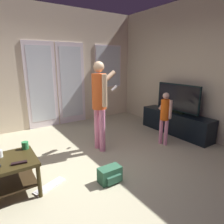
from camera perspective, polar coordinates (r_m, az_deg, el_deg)
ground_plane at (r=3.03m, az=-9.89°, el=-18.24°), size 5.84×5.20×0.02m
wall_back_with_doors at (r=5.04m, az=-21.79°, el=11.29°), size 5.84×0.09×2.93m
wall_right_plain at (r=4.53m, az=25.40°, el=11.07°), size 0.06×5.20×2.90m
tv_stand at (r=4.72m, az=17.99°, el=-3.04°), size 0.40×1.72×0.49m
flat_screen_tv at (r=4.59m, az=18.49°, el=3.78°), size 0.08×1.09×0.64m
person_adult at (r=3.51m, az=-3.53°, el=3.91°), size 0.65×0.45×1.62m
person_child at (r=3.94m, az=15.11°, el=-0.52°), size 0.41×0.35×1.04m
backpack at (r=2.83m, az=-0.55°, el=-17.74°), size 0.31×0.21×0.21m
loose_keyboard at (r=2.91m, az=-17.57°, el=-19.77°), size 0.46×0.28×0.02m
cup_near_edge at (r=2.85m, az=-29.83°, el=-10.47°), size 0.07×0.07×0.09m
cup_by_laptop at (r=2.95m, az=-23.89°, el=-8.83°), size 0.09×0.09×0.10m
tv_remote_black at (r=2.59m, az=-25.30°, el=-13.21°), size 0.18×0.08×0.02m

